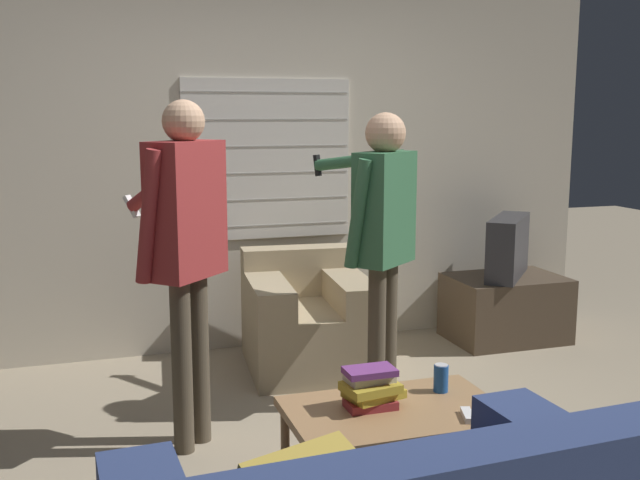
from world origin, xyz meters
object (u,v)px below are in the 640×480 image
coffee_table (395,418)px  person_right_standing (382,223)px  tv (508,247)px  soda_can (441,378)px  spare_remote (468,415)px  person_left_standing (185,233)px  book_stack (371,388)px  armchair_beige (307,320)px

coffee_table → person_right_standing: 1.29m
tv → person_right_standing: size_ratio=0.39×
soda_can → spare_remote: soda_can is taller
person_left_standing → spare_remote: 1.56m
person_left_standing → book_stack: 1.17m
person_right_standing → spare_remote: size_ratio=12.23×
spare_remote → person_right_standing: bearing=102.7°
person_left_standing → armchair_beige: bearing=1.4°
tv → soda_can: (-1.44, -1.79, -0.21)m
coffee_table → book_stack: book_stack is taller
book_stack → armchair_beige: bearing=82.2°
armchair_beige → coffee_table: (-0.15, -1.79, 0.07)m
person_right_standing → spare_remote: person_right_standing is taller
person_left_standing → soda_can: bearing=-80.1°
person_right_standing → book_stack: person_right_standing is taller
person_left_standing → spare_remote: bearing=-90.9°
tv → book_stack: size_ratio=2.32×
person_right_standing → soda_can: 1.09m
person_left_standing → book_stack: (0.66, -0.78, -0.58)m
coffee_table → spare_remote: spare_remote is taller
coffee_table → book_stack: bearing=153.6°
coffee_table → person_right_standing: bearing=70.8°
person_right_standing → book_stack: size_ratio=5.98×
armchair_beige → coffee_table: bearing=90.6°
armchair_beige → person_left_standing: size_ratio=0.54×
soda_can → spare_remote: size_ratio=0.93×
coffee_table → book_stack: (-0.09, 0.05, 0.13)m
person_right_standing → spare_remote: (-0.12, -1.22, -0.62)m
book_stack → spare_remote: bearing=-34.4°
armchair_beige → book_stack: (-0.24, -1.75, 0.19)m
person_right_standing → armchair_beige: bearing=66.8°
tv → book_stack: (-1.80, -1.87, -0.19)m
person_right_standing → coffee_table: bearing=-148.1°
armchair_beige → tv: size_ratio=1.45×
person_right_standing → book_stack: 1.22m
book_stack → spare_remote: size_ratio=2.05×
book_stack → spare_remote: (0.34, -0.23, -0.07)m
coffee_table → person_left_standing: (-0.76, 0.82, 0.71)m
armchair_beige → spare_remote: bearing=98.1°
coffee_table → spare_remote: bearing=-37.1°
armchair_beige → tv: 1.61m
armchair_beige → person_left_standing: person_left_standing is taller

